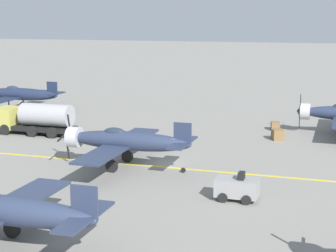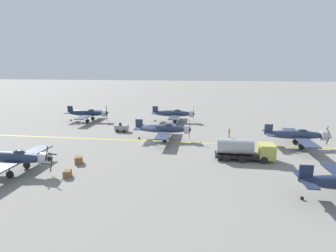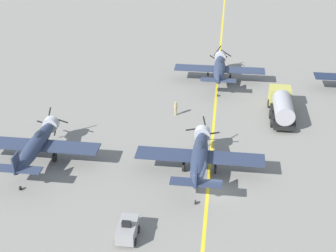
{
  "view_description": "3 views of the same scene",
  "coord_description": "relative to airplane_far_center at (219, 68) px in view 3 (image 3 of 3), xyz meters",
  "views": [
    {
      "loc": [
        -38.37,
        -12.62,
        11.1
      ],
      "look_at": [
        -0.81,
        -0.63,
        3.32
      ],
      "focal_mm": 60.0,
      "sensor_mm": 36.0,
      "label": 1
    },
    {
      "loc": [
        43.58,
        9.54,
        12.85
      ],
      "look_at": [
        -1.24,
        3.4,
        2.52
      ],
      "focal_mm": 28.0,
      "sensor_mm": 36.0,
      "label": 2
    },
    {
      "loc": [
        0.74,
        -33.74,
        25.17
      ],
      "look_at": [
        -4.22,
        5.1,
        3.62
      ],
      "focal_mm": 50.0,
      "sensor_mm": 36.0,
      "label": 3
    }
  ],
  "objects": [
    {
      "name": "tow_tractor",
      "position": [
        -6.04,
        -31.37,
        -1.22
      ],
      "size": [
        1.57,
        2.6,
        1.79
      ],
      "color": "gray",
      "rests_on": "ground"
    },
    {
      "name": "fuel_tanker",
      "position": [
        7.42,
        -9.29,
        -0.5
      ],
      "size": [
        2.68,
        8.0,
        2.98
      ],
      "color": "black",
      "rests_on": "ground"
    },
    {
      "name": "ground_crew_walking",
      "position": [
        -4.68,
        -10.3,
        -1.07
      ],
      "size": [
        0.37,
        0.37,
        1.72
      ],
      "color": "tan",
      "rests_on": "ground"
    },
    {
      "name": "ground_plane",
      "position": [
        -0.17,
        -24.7,
        -2.01
      ],
      "size": [
        400.0,
        400.0,
        0.0
      ],
      "primitive_type": "plane",
      "color": "gray"
    },
    {
      "name": "airplane_mid_center",
      "position": [
        -1.15,
        -21.97,
        -0.0
      ],
      "size": [
        12.0,
        9.98,
        3.77
      ],
      "rotation": [
        0.0,
        0.0,
        -0.1
      ],
      "color": "#29334C",
      "rests_on": "ground"
    },
    {
      "name": "taxiway_stripe",
      "position": [
        -0.17,
        -24.7,
        -2.01
      ],
      "size": [
        0.3,
        160.0,
        0.01
      ],
      "primitive_type": "cube",
      "color": "yellow",
      "rests_on": "ground"
    },
    {
      "name": "airplane_far_center",
      "position": [
        0.0,
        0.0,
        0.0
      ],
      "size": [
        12.0,
        9.98,
        3.65
      ],
      "rotation": [
        0.0,
        0.0,
        0.06
      ],
      "color": "#2D3750",
      "rests_on": "ground"
    },
    {
      "name": "airplane_mid_left",
      "position": [
        -16.83,
        -21.95,
        -0.0
      ],
      "size": [
        12.0,
        9.98,
        3.75
      ],
      "rotation": [
        0.0,
        0.0,
        -0.16
      ],
      "color": "#2B354E",
      "rests_on": "ground"
    }
  ]
}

